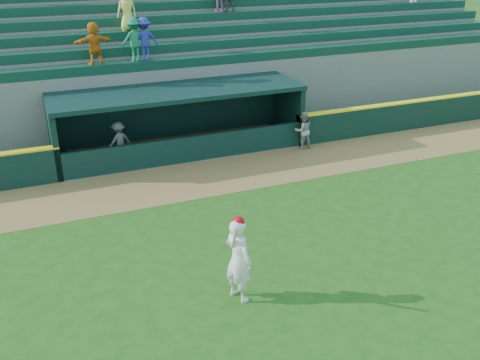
# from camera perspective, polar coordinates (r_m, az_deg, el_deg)

# --- Properties ---
(ground) EXTENTS (120.00, 120.00, 0.00)m
(ground) POSITION_cam_1_polar(r_m,az_deg,el_deg) (14.46, 2.42, -7.12)
(ground) COLOR #1F4C13
(ground) RESTS_ON ground
(warning_track) EXTENTS (40.00, 3.00, 0.01)m
(warning_track) POSITION_cam_1_polar(r_m,az_deg,el_deg) (18.51, -3.88, 0.22)
(warning_track) COLOR olive
(warning_track) RESTS_ON ground
(field_wall_right) EXTENTS (15.50, 0.30, 1.20)m
(field_wall_right) POSITION_cam_1_polar(r_m,az_deg,el_deg) (25.85, 21.63, 6.98)
(field_wall_right) COLOR black
(field_wall_right) RESTS_ON ground
(wall_stripe_right) EXTENTS (15.50, 0.32, 0.06)m
(wall_stripe_right) POSITION_cam_1_polar(r_m,az_deg,el_deg) (25.69, 21.85, 8.32)
(wall_stripe_right) COLOR yellow
(wall_stripe_right) RESTS_ON field_wall_right
(dugout_player_front) EXTENTS (0.76, 0.61, 1.50)m
(dugout_player_front) POSITION_cam_1_polar(r_m,az_deg,el_deg) (21.05, 6.73, 5.30)
(dugout_player_front) COLOR #9D9D98
(dugout_player_front) RESTS_ON ground
(dugout_player_inside) EXTENTS (1.07, 0.85, 1.44)m
(dugout_player_inside) POSITION_cam_1_polar(r_m,az_deg,el_deg) (20.39, -12.78, 4.13)
(dugout_player_inside) COLOR gray
(dugout_player_inside) RESTS_ON ground
(dugout) EXTENTS (9.40, 2.80, 2.46)m
(dugout) POSITION_cam_1_polar(r_m,az_deg,el_deg) (20.82, -6.74, 6.84)
(dugout) COLOR slate
(dugout) RESTS_ON ground
(stands) EXTENTS (34.50, 6.28, 7.61)m
(stands) POSITION_cam_1_polar(r_m,az_deg,el_deg) (24.85, -9.84, 11.99)
(stands) COLOR slate
(stands) RESTS_ON ground
(batter_at_plate) EXTENTS (0.73, 0.92, 2.12)m
(batter_at_plate) POSITION_cam_1_polar(r_m,az_deg,el_deg) (12.00, -0.17, -8.39)
(batter_at_plate) COLOR white
(batter_at_plate) RESTS_ON ground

